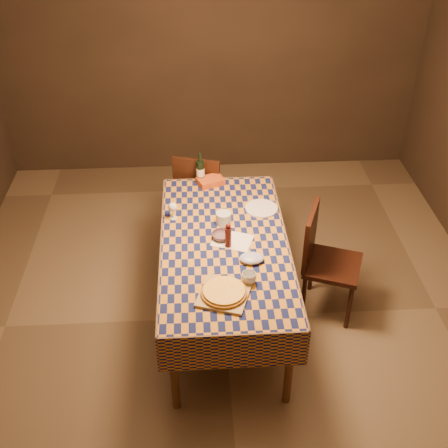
# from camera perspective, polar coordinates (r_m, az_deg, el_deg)

# --- Properties ---
(room) EXTENTS (5.00, 5.10, 2.70)m
(room) POSITION_cam_1_polar(r_m,az_deg,el_deg) (3.79, 0.04, 5.09)
(room) COLOR brown
(room) RESTS_ON ground
(dining_table) EXTENTS (0.94, 1.84, 0.77)m
(dining_table) POSITION_cam_1_polar(r_m,az_deg,el_deg) (4.17, 0.04, -2.71)
(dining_table) COLOR brown
(dining_table) RESTS_ON ground
(cutting_board) EXTENTS (0.40, 0.40, 0.02)m
(cutting_board) POSITION_cam_1_polar(r_m,az_deg,el_deg) (3.68, -0.01, -7.17)
(cutting_board) COLOR #A1864C
(cutting_board) RESTS_ON dining_table
(pizza) EXTENTS (0.35, 0.35, 0.03)m
(pizza) POSITION_cam_1_polar(r_m,az_deg,el_deg) (3.66, -0.01, -6.89)
(pizza) COLOR #985A19
(pizza) RESTS_ON cutting_board
(pepper_mill) EXTENTS (0.06, 0.06, 0.20)m
(pepper_mill) POSITION_cam_1_polar(r_m,az_deg,el_deg) (4.03, 0.43, -1.22)
(pepper_mill) COLOR #461010
(pepper_mill) RESTS_ON dining_table
(bowl) EXTENTS (0.19, 0.19, 0.04)m
(bowl) POSITION_cam_1_polar(r_m,az_deg,el_deg) (4.14, -0.27, -1.22)
(bowl) COLOR #59404A
(bowl) RESTS_ON dining_table
(wine_glass) EXTENTS (0.07, 0.07, 0.14)m
(wine_glass) POSITION_cam_1_polar(r_m,az_deg,el_deg) (4.33, -5.24, 1.67)
(wine_glass) COLOR white
(wine_glass) RESTS_ON dining_table
(wine_bottle) EXTENTS (0.08, 0.08, 0.27)m
(wine_bottle) POSITION_cam_1_polar(r_m,az_deg,el_deg) (4.78, -2.41, 5.37)
(wine_bottle) COLOR black
(wine_bottle) RESTS_ON dining_table
(deli_tub) EXTENTS (0.14, 0.14, 0.10)m
(deli_tub) POSITION_cam_1_polar(r_m,az_deg,el_deg) (4.28, -0.05, 0.58)
(deli_tub) COLOR silver
(deli_tub) RESTS_ON dining_table
(takeout_container) EXTENTS (0.25, 0.22, 0.05)m
(takeout_container) POSITION_cam_1_polar(r_m,az_deg,el_deg) (4.78, -1.38, 4.38)
(takeout_container) COLOR #B54617
(takeout_container) RESTS_ON dining_table
(white_plate) EXTENTS (0.34, 0.34, 0.01)m
(white_plate) POSITION_cam_1_polar(r_m,az_deg,el_deg) (4.48, 3.82, 1.59)
(white_plate) COLOR white
(white_plate) RESTS_ON dining_table
(tumbler) EXTENTS (0.12, 0.12, 0.08)m
(tumbler) POSITION_cam_1_polar(r_m,az_deg,el_deg) (3.76, 2.54, -5.50)
(tumbler) COLOR silver
(tumbler) RESTS_ON dining_table
(flour_patch) EXTENTS (0.34, 0.30, 0.00)m
(flour_patch) POSITION_cam_1_polar(r_m,az_deg,el_deg) (4.14, 0.86, -1.67)
(flour_patch) COLOR white
(flour_patch) RESTS_ON dining_table
(flour_bag) EXTENTS (0.20, 0.16, 0.05)m
(flour_bag) POSITION_cam_1_polar(r_m,az_deg,el_deg) (3.94, 2.84, -3.49)
(flour_bag) COLOR #AAB1D9
(flour_bag) RESTS_ON dining_table
(chair_far) EXTENTS (0.52, 0.53, 0.93)m
(chair_far) POSITION_cam_1_polar(r_m,az_deg,el_deg) (5.14, -2.43, 3.21)
(chair_far) COLOR black
(chair_far) RESTS_ON ground
(chair_right) EXTENTS (0.55, 0.55, 0.93)m
(chair_right) POSITION_cam_1_polar(r_m,az_deg,el_deg) (4.45, 10.04, -3.24)
(chair_right) COLOR black
(chair_right) RESTS_ON ground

